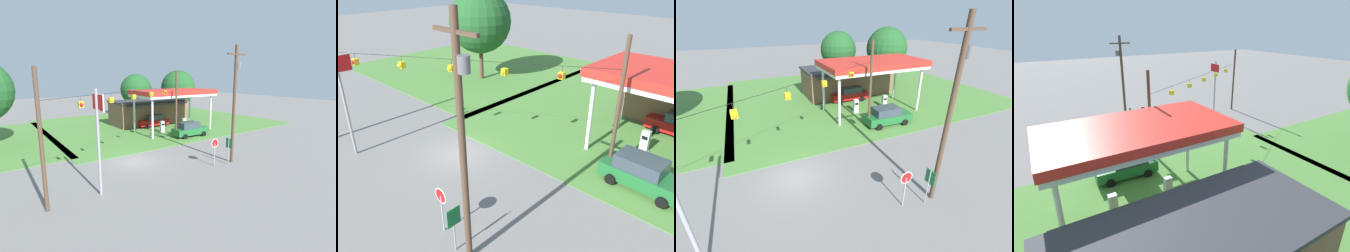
% 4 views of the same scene
% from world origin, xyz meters
% --- Properties ---
extents(ground_plane, '(160.00, 160.00, 0.00)m').
position_xyz_m(ground_plane, '(0.00, 0.00, 0.00)').
color(ground_plane, slate).
extents(gas_station_canopy, '(11.54, 6.14, 5.94)m').
position_xyz_m(gas_station_canopy, '(11.21, 9.01, 5.43)').
color(gas_station_canopy, silver).
rests_on(gas_station_canopy, ground).
extents(fuel_pump_near, '(0.71, 0.56, 1.63)m').
position_xyz_m(fuel_pump_near, '(9.24, 9.01, 0.78)').
color(fuel_pump_near, gray).
rests_on(fuel_pump_near, ground).
extents(fuel_pump_far, '(0.71, 0.56, 1.63)m').
position_xyz_m(fuel_pump_far, '(13.19, 9.01, 0.78)').
color(fuel_pump_far, gray).
rests_on(fuel_pump_far, ground).
extents(car_at_pumps_front, '(4.96, 2.26, 1.95)m').
position_xyz_m(car_at_pumps_front, '(10.78, 4.82, 0.99)').
color(car_at_pumps_front, '#1E602D').
rests_on(car_at_pumps_front, ground).
extents(car_at_pumps_rear, '(5.03, 2.26, 1.88)m').
position_xyz_m(car_at_pumps_rear, '(10.40, 13.20, 0.97)').
color(car_at_pumps_rear, '#AD1414').
rests_on(car_at_pumps_rear, ground).
extents(stop_sign_roadside, '(0.80, 0.08, 2.50)m').
position_xyz_m(stop_sign_roadside, '(5.21, -5.14, 1.81)').
color(stop_sign_roadside, '#99999E').
rests_on(stop_sign_roadside, ground).
extents(stop_sign_overhead, '(0.22, 1.84, 7.17)m').
position_xyz_m(stop_sign_overhead, '(-5.17, -4.76, 4.98)').
color(stop_sign_overhead, gray).
rests_on(stop_sign_overhead, ground).
extents(route_sign, '(0.10, 0.70, 2.40)m').
position_xyz_m(route_sign, '(6.61, -5.53, 1.71)').
color(route_sign, gray).
rests_on(route_sign, ground).
extents(utility_pole_main, '(2.20, 0.44, 10.59)m').
position_xyz_m(utility_pole_main, '(7.34, -5.33, 5.90)').
color(utility_pole_main, '#4C3828').
rests_on(utility_pole_main, ground).
extents(signal_span_gantry, '(17.57, 10.24, 8.50)m').
position_xyz_m(signal_span_gantry, '(-0.00, -0.01, 4.71)').
color(signal_span_gantry, '#4C3828').
rests_on(signal_span_gantry, ground).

